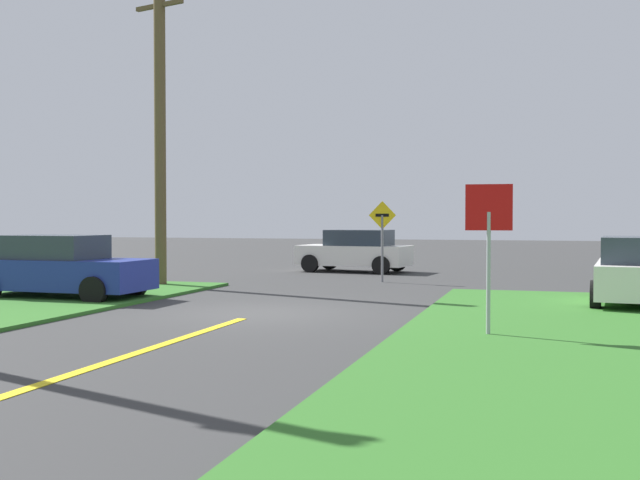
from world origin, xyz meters
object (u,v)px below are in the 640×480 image
(car_approaching_junction, at_px, (355,251))
(utility_pole_mid, at_px, (160,131))
(parked_car_near_building, at_px, (60,267))
(direction_sign, at_px, (382,232))
(stop_sign, at_px, (489,229))

(car_approaching_junction, bearing_deg, utility_pole_mid, 69.49)
(car_approaching_junction, distance_m, utility_pole_mid, 9.61)
(utility_pole_mid, bearing_deg, parked_car_near_building, -99.83)
(car_approaching_junction, xyz_separation_m, direction_sign, (1.99, -4.36, 0.82))
(car_approaching_junction, xyz_separation_m, utility_pole_mid, (-4.06, -7.82, 3.84))
(stop_sign, relative_size, car_approaching_junction, 0.59)
(parked_car_near_building, xyz_separation_m, car_approaching_junction, (4.73, 11.74, 0.00))
(stop_sign, xyz_separation_m, parked_car_near_building, (-10.82, 3.24, -1.04))
(stop_sign, distance_m, parked_car_near_building, 11.34)
(stop_sign, height_order, utility_pole_mid, utility_pole_mid)
(stop_sign, bearing_deg, parked_car_near_building, -21.74)
(parked_car_near_building, relative_size, car_approaching_junction, 1.01)
(stop_sign, distance_m, direction_sign, 11.38)
(parked_car_near_building, relative_size, utility_pole_mid, 0.49)
(stop_sign, xyz_separation_m, car_approaching_junction, (-6.09, 14.98, -1.04))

